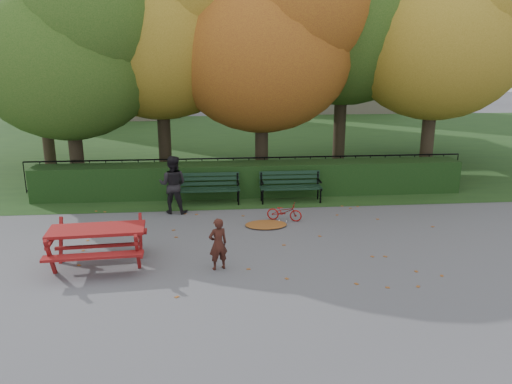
{
  "coord_description": "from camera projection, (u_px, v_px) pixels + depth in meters",
  "views": [
    {
      "loc": [
        -1.2,
        -10.34,
        4.22
      ],
      "look_at": [
        -0.15,
        1.2,
        1.0
      ],
      "focal_mm": 35.0,
      "sensor_mm": 36.0,
      "label": 1
    }
  ],
  "objects": [
    {
      "name": "building_left",
      "position": [
        90.0,
        3.0,
        33.31
      ],
      "size": [
        10.0,
        7.0,
        15.0
      ],
      "primitive_type": "cube",
      "color": "#C2B196",
      "rests_on": "ground"
    },
    {
      "name": "tree_f",
      "position": [
        42.0,
        11.0,
        17.87
      ],
      "size": [
        6.93,
        6.6,
        9.19
      ],
      "color": "#2F2318",
      "rests_on": "ground"
    },
    {
      "name": "bicycle",
      "position": [
        284.0,
        212.0,
        13.01
      ],
      "size": [
        0.97,
        0.6,
        0.48
      ],
      "primitive_type": "imported",
      "rotation": [
        0.0,
        0.0,
        1.24
      ],
      "color": "maroon",
      "rests_on": "ground"
    },
    {
      "name": "iron_fence",
      "position": [
        249.0,
        172.0,
        16.1
      ],
      "size": [
        14.0,
        0.04,
        1.02
      ],
      "color": "black",
      "rests_on": "ground"
    },
    {
      "name": "tree_d",
      "position": [
        358.0,
        0.0,
        16.84
      ],
      "size": [
        7.14,
        6.8,
        9.58
      ],
      "color": "#2F2318",
      "rests_on": "ground"
    },
    {
      "name": "tree_e",
      "position": [
        451.0,
        26.0,
        15.91
      ],
      "size": [
        6.09,
        5.8,
        8.16
      ],
      "color": "#2F2318",
      "rests_on": "ground"
    },
    {
      "name": "bench_left",
      "position": [
        209.0,
        186.0,
        14.46
      ],
      "size": [
        1.8,
        0.57,
        0.88
      ],
      "color": "black",
      "rests_on": "ground"
    },
    {
      "name": "tree_g",
      "position": [
        449.0,
        24.0,
        19.82
      ],
      "size": [
        6.3,
        6.0,
        8.55
      ],
      "color": "#2F2318",
      "rests_on": "ground"
    },
    {
      "name": "leaf_pile",
      "position": [
        266.0,
        225.0,
        12.65
      ],
      "size": [
        1.22,
        0.99,
        0.07
      ],
      "primitive_type": "ellipsoid",
      "rotation": [
        0.0,
        0.0,
        -0.27
      ],
      "color": "brown",
      "rests_on": "ground"
    },
    {
      "name": "bench_right",
      "position": [
        290.0,
        184.0,
        14.67
      ],
      "size": [
        1.8,
        0.57,
        0.88
      ],
      "color": "black",
      "rests_on": "ground"
    },
    {
      "name": "adult",
      "position": [
        173.0,
        185.0,
        13.53
      ],
      "size": [
        0.87,
        0.74,
        1.59
      ],
      "primitive_type": "imported",
      "rotation": [
        0.0,
        0.0,
        2.95
      ],
      "color": "black",
      "rests_on": "ground"
    },
    {
      "name": "tree_b",
      "position": [
        169.0,
        16.0,
        15.97
      ],
      "size": [
        6.72,
        6.4,
        8.79
      ],
      "color": "#2F2318",
      "rests_on": "ground"
    },
    {
      "name": "grass_strip",
      "position": [
        235.0,
        142.0,
        24.59
      ],
      "size": [
        90.0,
        90.0,
        0.0
      ],
      "primitive_type": "plane",
      "color": "#1D3B18",
      "rests_on": "ground"
    },
    {
      "name": "hedge",
      "position": [
        251.0,
        179.0,
        15.34
      ],
      "size": [
        13.0,
        0.9,
        1.0
      ],
      "primitive_type": "cube",
      "color": "black",
      "rests_on": "ground"
    },
    {
      "name": "building_right",
      "position": [
        332.0,
        29.0,
        37.12
      ],
      "size": [
        9.0,
        6.0,
        12.0
      ],
      "primitive_type": "cube",
      "color": "#C2B196",
      "rests_on": "ground"
    },
    {
      "name": "picnic_table",
      "position": [
        97.0,
        236.0,
        10.14
      ],
      "size": [
        2.0,
        1.66,
        0.92
      ],
      "rotation": [
        0.0,
        0.0,
        0.07
      ],
      "color": "maroon",
      "rests_on": "ground"
    },
    {
      "name": "ground",
      "position": [
        267.0,
        249.0,
        11.16
      ],
      "size": [
        90.0,
        90.0,
        0.0
      ],
      "primitive_type": "plane",
      "color": "#5E5E63",
      "rests_on": "ground"
    },
    {
      "name": "tree_c",
      "position": [
        273.0,
        34.0,
        15.66
      ],
      "size": [
        6.3,
        6.0,
        8.0
      ],
      "color": "#2F2318",
      "rests_on": "ground"
    },
    {
      "name": "child",
      "position": [
        218.0,
        244.0,
        10.0
      ],
      "size": [
        0.46,
        0.38,
        1.08
      ],
      "primitive_type": "imported",
      "rotation": [
        0.0,
        0.0,
        3.49
      ],
      "color": "#3B1A13",
      "rests_on": "ground"
    },
    {
      "name": "leaf_scatter",
      "position": [
        266.0,
        244.0,
        11.45
      ],
      "size": [
        9.0,
        5.7,
        0.01
      ],
      "primitive_type": null,
      "color": "brown",
      "rests_on": "ground"
    },
    {
      "name": "tree_a",
      "position": [
        74.0,
        43.0,
        14.85
      ],
      "size": [
        5.88,
        5.6,
        7.48
      ],
      "color": "#2F2318",
      "rests_on": "ground"
    }
  ]
}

